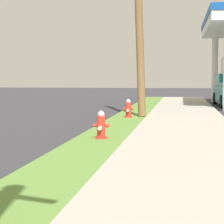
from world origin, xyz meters
TOP-DOWN VIEW (x-y plane):
  - fire_hydrant_second at (0.75, 12.17)m, footprint 0.42×0.38m
  - fire_hydrant_third at (0.72, 19.01)m, footprint 0.42×0.37m

SIDE VIEW (x-z plane):
  - fire_hydrant_second at x=0.75m, z-range 0.07..0.82m
  - fire_hydrant_third at x=0.72m, z-range 0.07..0.82m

